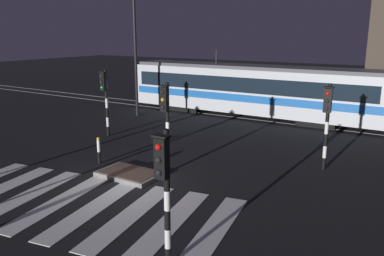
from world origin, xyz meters
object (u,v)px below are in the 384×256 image
tram (250,89)px  traffic_light_corner_far_right (327,114)px  street_lamp_trackside_left (132,36)px  bollard_island_edge (99,150)px  traffic_light_corner_near_right (164,180)px  traffic_light_median_centre (166,114)px  traffic_light_corner_far_left (105,93)px

tram → traffic_light_corner_far_right: bearing=-49.9°
street_lamp_trackside_left → bollard_island_edge: bearing=-59.0°
traffic_light_corner_near_right → traffic_light_median_centre: traffic_light_median_centre is taller
traffic_light_corner_near_right → tram: bearing=107.6°
traffic_light_corner_far_right → traffic_light_median_centre: traffic_light_median_centre is taller
street_lamp_trackside_left → traffic_light_corner_far_left: bearing=-66.7°
tram → traffic_light_median_centre: bearing=-82.0°
traffic_light_corner_far_left → street_lamp_trackside_left: size_ratio=0.43×
traffic_light_median_centre → street_lamp_trackside_left: 11.17m
traffic_light_corner_near_right → traffic_light_median_centre: bearing=125.2°
traffic_light_corner_near_right → tram: 17.23m
traffic_light_corner_far_left → traffic_light_corner_near_right: size_ratio=1.06×
traffic_light_corner_near_right → bollard_island_edge: 8.18m
traffic_light_corner_far_left → traffic_light_corner_near_right: traffic_light_corner_far_left is taller
street_lamp_trackside_left → tram: street_lamp_trackside_left is taller
traffic_light_corner_far_right → tram: tram is taller
traffic_light_median_centre → bollard_island_edge: traffic_light_median_centre is taller
traffic_light_corner_far_left → street_lamp_trackside_left: (-2.01, 4.65, 2.75)m
tram → bollard_island_edge: tram is taller
traffic_light_corner_far_right → traffic_light_median_centre: (-5.00, -3.43, 0.06)m
traffic_light_median_centre → traffic_light_corner_near_right: bearing=-54.8°
bollard_island_edge → tram: bearing=83.4°
traffic_light_corner_near_right → traffic_light_corner_far_right: 8.69m
street_lamp_trackside_left → tram: bearing=31.2°
traffic_light_corner_near_right → traffic_light_median_centre: 6.30m
traffic_light_corner_near_right → tram: (-5.22, 16.42, -0.39)m
traffic_light_corner_far_left → bollard_island_edge: bearing=-50.3°
traffic_light_median_centre → tram: tram is taller
tram → bollard_island_edge: 11.99m
traffic_light_median_centre → street_lamp_trackside_left: street_lamp_trackside_left is taller
street_lamp_trackside_left → bollard_island_edge: (4.85, -8.08, -4.45)m
traffic_light_median_centre → bollard_island_edge: (-2.97, -0.58, -1.72)m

